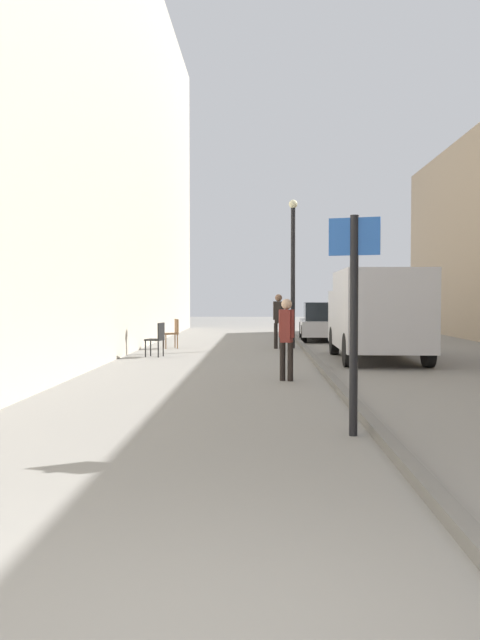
{
  "coord_description": "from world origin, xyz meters",
  "views": [
    {
      "loc": [
        0.19,
        -2.63,
        1.64
      ],
      "look_at": [
        -0.2,
        9.65,
        1.21
      ],
      "focal_mm": 36.18,
      "sensor_mm": 36.0,
      "label": 1
    }
  ],
  "objects": [
    {
      "name": "building_facade_left",
      "position": [
        -4.8,
        12.0,
        6.67
      ],
      "size": [
        2.41,
        40.0,
        13.34
      ],
      "primitive_type": "cube",
      "color": "#BCB29E",
      "rests_on": "ground_plane"
    },
    {
      "name": "parked_car",
      "position": [
        2.65,
        22.17,
        0.71
      ],
      "size": [
        1.98,
        4.27,
        1.45
      ],
      "rotation": [
        0.0,
        0.0,
        -0.04
      ],
      "color": "#B7B7BC",
      "rests_on": "ground_plane"
    },
    {
      "name": "lamp_post",
      "position": [
        1.24,
        18.09,
        2.72
      ],
      "size": [
        0.28,
        0.28,
        4.76
      ],
      "color": "black",
      "rests_on": "ground_plane"
    },
    {
      "name": "pedestrian_main_foreground",
      "position": [
        0.77,
        17.91,
        1.0
      ],
      "size": [
        0.34,
        0.23,
        1.74
      ],
      "rotation": [
        0.0,
        0.0,
        -0.15
      ],
      "color": "black",
      "rests_on": "ground_plane"
    },
    {
      "name": "delivery_van",
      "position": [
        3.21,
        14.12,
        1.25
      ],
      "size": [
        2.14,
        4.86,
        2.32
      ],
      "rotation": [
        0.0,
        0.0,
        -0.01
      ],
      "color": "#B7B7BC",
      "rests_on": "ground_plane"
    },
    {
      "name": "cafe_chair_by_doorway",
      "position": [
        -2.61,
        17.98,
        0.55
      ],
      "size": [
        0.56,
        0.56,
        0.94
      ],
      "rotation": [
        0.0,
        0.0,
        1.91
      ],
      "color": "brown",
      "rests_on": "ground_plane"
    },
    {
      "name": "street_sign_post",
      "position": [
        1.29,
        4.98,
        1.55
      ],
      "size": [
        0.58,
        0.2,
        2.6
      ],
      "rotation": [
        0.0,
        0.0,
        2.86
      ],
      "color": "black",
      "rests_on": "ground_plane"
    },
    {
      "name": "cafe_chair_near_window",
      "position": [
        -2.65,
        15.0,
        0.55
      ],
      "size": [
        0.52,
        0.52,
        0.94
      ],
      "rotation": [
        0.0,
        0.0,
        1.35
      ],
      "color": "black",
      "rests_on": "ground_plane"
    },
    {
      "name": "pedestrian_mid_block",
      "position": [
        0.7,
        9.96,
        0.93
      ],
      "size": [
        0.3,
        0.24,
        1.61
      ],
      "rotation": [
        0.0,
        0.0,
        -0.38
      ],
      "color": "black",
      "rests_on": "ground_plane"
    },
    {
      "name": "ground_plane",
      "position": [
        0.0,
        12.0,
        0.0
      ],
      "size": [
        80.0,
        80.0,
        0.0
      ],
      "primitive_type": "plane",
      "color": "gray"
    },
    {
      "name": "kerb_strip",
      "position": [
        1.58,
        12.0,
        0.06
      ],
      "size": [
        0.16,
        40.0,
        0.12
      ],
      "primitive_type": "cube",
      "color": "#615F5B",
      "rests_on": "ground_plane"
    }
  ]
}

